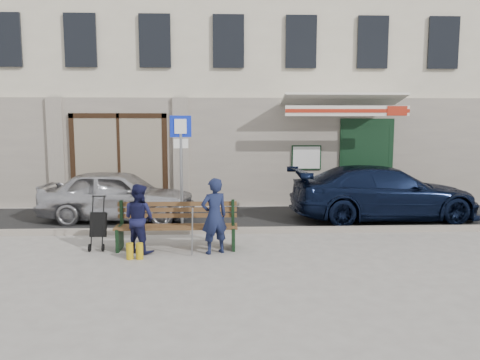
{
  "coord_description": "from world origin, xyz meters",
  "views": [
    {
      "loc": [
        -0.24,
        -8.87,
        2.52
      ],
      "look_at": [
        0.2,
        1.6,
        1.2
      ],
      "focal_mm": 35.0,
      "sensor_mm": 36.0,
      "label": 1
    }
  ],
  "objects": [
    {
      "name": "building",
      "position": [
        0.01,
        8.45,
        4.97
      ],
      "size": [
        20.0,
        8.27,
        10.0
      ],
      "color": "beige",
      "rests_on": "ground"
    },
    {
      "name": "stroller",
      "position": [
        -2.67,
        0.29,
        0.47
      ],
      "size": [
        0.3,
        0.43,
        1.05
      ],
      "rotation": [
        0.0,
        0.0,
        0.01
      ],
      "color": "black",
      "rests_on": "ground"
    },
    {
      "name": "ground",
      "position": [
        0.0,
        0.0,
        0.0
      ],
      "size": [
        80.0,
        80.0,
        0.0
      ],
      "primitive_type": "plane",
      "color": "#9E9991",
      "rests_on": "ground"
    },
    {
      "name": "car_navy",
      "position": [
        3.95,
        2.85,
        0.69
      ],
      "size": [
        4.88,
        2.22,
        1.38
      ],
      "primitive_type": "imported",
      "rotation": [
        0.0,
        0.0,
        1.63
      ],
      "color": "black",
      "rests_on": "ground"
    },
    {
      "name": "curb",
      "position": [
        0.0,
        1.5,
        0.06
      ],
      "size": [
        60.0,
        0.18,
        0.12
      ],
      "primitive_type": "cube",
      "color": "#9E9384",
      "rests_on": "ground"
    },
    {
      "name": "asphalt_lane",
      "position": [
        0.0,
        3.1,
        0.01
      ],
      "size": [
        60.0,
        3.2,
        0.01
      ],
      "primitive_type": "cube",
      "color": "#282828",
      "rests_on": "ground"
    },
    {
      "name": "man",
      "position": [
        -0.37,
        -0.12,
        0.73
      ],
      "size": [
        0.63,
        0.54,
        1.46
      ],
      "primitive_type": "imported",
      "rotation": [
        0.0,
        0.0,
        3.57
      ],
      "color": "#161D3C",
      "rests_on": "ground"
    },
    {
      "name": "bench",
      "position": [
        -1.16,
        0.22,
        0.46
      ],
      "size": [
        2.4,
        1.17,
        0.98
      ],
      "color": "brown",
      "rests_on": "ground"
    },
    {
      "name": "car_silver",
      "position": [
        -2.84,
        2.96,
        0.66
      ],
      "size": [
        3.97,
        1.84,
        1.32
      ],
      "primitive_type": "imported",
      "rotation": [
        0.0,
        0.0,
        1.5
      ],
      "color": "#BBBBC0",
      "rests_on": "ground"
    },
    {
      "name": "parking_sign",
      "position": [
        -1.15,
        1.92,
        1.77
      ],
      "size": [
        0.49,
        0.14,
        2.65
      ],
      "rotation": [
        0.0,
        0.0,
        0.22
      ],
      "color": "gray",
      "rests_on": "ground"
    },
    {
      "name": "woman",
      "position": [
        -1.82,
        0.03,
        0.67
      ],
      "size": [
        0.82,
        0.77,
        1.33
      ],
      "primitive_type": "imported",
      "rotation": [
        0.0,
        0.0,
        2.58
      ],
      "color": "#141639",
      "rests_on": "ground"
    }
  ]
}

